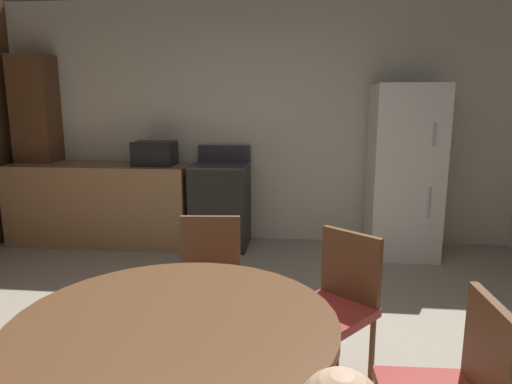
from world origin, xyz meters
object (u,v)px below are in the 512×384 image
at_px(refrigerator, 404,171).
at_px(chair_northeast, 337,300).
at_px(dining_table, 176,356).
at_px(microwave, 155,153).
at_px(oven_range, 221,205).
at_px(chair_north, 209,278).

distance_m(refrigerator, chair_northeast, 2.53).
bearing_deg(dining_table, chair_northeast, 50.04).
distance_m(microwave, chair_northeast, 3.07).
height_order(oven_range, dining_table, oven_range).
relative_size(oven_range, chair_north, 1.26).
height_order(microwave, dining_table, microwave).
bearing_deg(chair_north, microwave, -159.22).
xyz_separation_m(refrigerator, dining_table, (-1.51, -3.18, -0.27)).
bearing_deg(chair_northeast, chair_north, -67.55).
relative_size(microwave, chair_north, 0.51).
bearing_deg(refrigerator, dining_table, -115.45).
bearing_deg(oven_range, chair_northeast, -65.55).
relative_size(oven_range, chair_northeast, 1.26).
xyz_separation_m(chair_north, chair_northeast, (0.78, -0.24, 0.00)).
xyz_separation_m(refrigerator, microwave, (-2.65, 0.05, 0.15)).
height_order(refrigerator, dining_table, refrigerator).
bearing_deg(oven_range, microwave, -179.71).
distance_m(oven_range, microwave, 0.92).
distance_m(dining_table, chair_north, 1.07).
bearing_deg(chair_northeast, dining_table, 0.00).
bearing_deg(chair_north, oven_range, -176.48).
bearing_deg(microwave, chair_northeast, -52.97).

